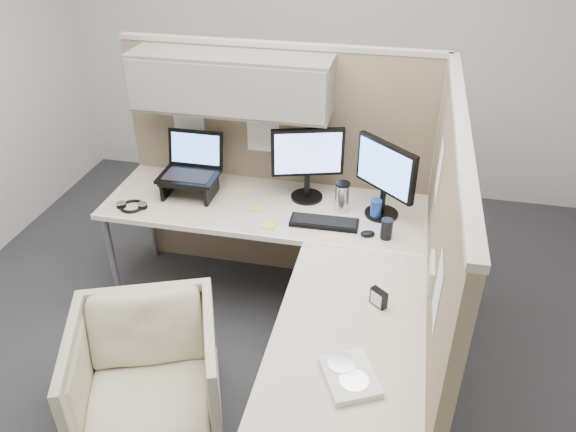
% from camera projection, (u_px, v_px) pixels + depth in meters
% --- Properties ---
extents(ground, '(4.50, 4.50, 0.00)m').
position_uv_depth(ground, '(263.00, 355.00, 3.38)').
color(ground, '#2C2C30').
rests_on(ground, ground).
extents(partition_back, '(2.00, 0.36, 1.63)m').
position_uv_depth(partition_back, '(259.00, 130.00, 3.53)').
color(partition_back, '#867257').
rests_on(partition_back, ground).
extents(partition_right, '(0.07, 2.03, 1.63)m').
position_uv_depth(partition_right, '(434.00, 274.00, 2.73)').
color(partition_right, '#867257').
rests_on(partition_right, ground).
extents(desk, '(2.00, 1.98, 0.73)m').
position_uv_depth(desk, '(288.00, 253.00, 3.10)').
color(desk, beige).
rests_on(desk, ground).
extents(office_chair, '(0.90, 0.87, 0.72)m').
position_uv_depth(office_chair, '(147.00, 371.00, 2.80)').
color(office_chair, beige).
rests_on(office_chair, ground).
extents(monitor_left, '(0.43, 0.20, 0.47)m').
position_uv_depth(monitor_left, '(308.00, 158.00, 3.39)').
color(monitor_left, black).
rests_on(monitor_left, desk).
extents(monitor_right, '(0.35, 0.32, 0.47)m').
position_uv_depth(monitor_right, '(385.00, 174.00, 3.22)').
color(monitor_right, black).
rests_on(monitor_right, desk).
extents(laptop_station, '(0.36, 0.31, 0.37)m').
position_uv_depth(laptop_station, '(191.00, 173.00, 3.51)').
color(laptop_station, black).
rests_on(laptop_station, desk).
extents(keyboard, '(0.40, 0.14, 0.02)m').
position_uv_depth(keyboard, '(324.00, 223.00, 3.26)').
color(keyboard, black).
rests_on(keyboard, desk).
extents(mouse, '(0.10, 0.08, 0.03)m').
position_uv_depth(mouse, '(368.00, 234.00, 3.16)').
color(mouse, black).
rests_on(mouse, desk).
extents(travel_mug, '(0.09, 0.09, 0.19)m').
position_uv_depth(travel_mug, '(342.00, 197.00, 3.35)').
color(travel_mug, silver).
rests_on(travel_mug, desk).
extents(soda_can_green, '(0.07, 0.07, 0.12)m').
position_uv_depth(soda_can_green, '(387.00, 229.00, 3.12)').
color(soda_can_green, black).
rests_on(soda_can_green, desk).
extents(soda_can_silver, '(0.07, 0.07, 0.12)m').
position_uv_depth(soda_can_silver, '(376.00, 209.00, 3.30)').
color(soda_can_silver, '#1E3FA5').
rests_on(soda_can_silver, desk).
extents(sticky_note_d, '(0.09, 0.09, 0.01)m').
position_uv_depth(sticky_note_d, '(258.00, 209.00, 3.41)').
color(sticky_note_d, yellow).
rests_on(sticky_note_d, desk).
extents(sticky_note_b, '(0.09, 0.09, 0.01)m').
position_uv_depth(sticky_note_b, '(270.00, 225.00, 3.26)').
color(sticky_note_b, yellow).
rests_on(sticky_note_b, desk).
extents(headphones, '(0.19, 0.17, 0.03)m').
position_uv_depth(headphones, '(132.00, 206.00, 3.42)').
color(headphones, black).
rests_on(headphones, desk).
extents(paper_stack, '(0.29, 0.32, 0.03)m').
position_uv_depth(paper_stack, '(350.00, 376.00, 2.27)').
color(paper_stack, white).
rests_on(paper_stack, desk).
extents(desk_clock, '(0.09, 0.08, 0.09)m').
position_uv_depth(desk_clock, '(379.00, 298.00, 2.64)').
color(desk_clock, black).
rests_on(desk_clock, desk).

